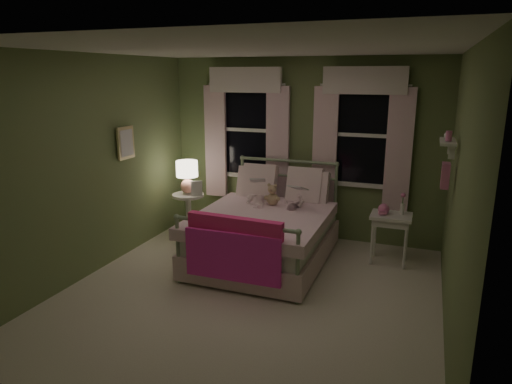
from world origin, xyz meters
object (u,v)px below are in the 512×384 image
at_px(child_left, 257,178).
at_px(child_right, 296,188).
at_px(bed, 266,232).
at_px(nightstand_right, 391,222).
at_px(nightstand_left, 189,209).
at_px(teddy_bear, 272,196).
at_px(table_lamp, 187,174).

relative_size(child_left, child_right, 1.31).
distance_m(bed, nightstand_right, 1.59).
distance_m(child_right, nightstand_right, 1.28).
height_order(child_right, nightstand_left, child_right).
distance_m(bed, child_right, 0.71).
bearing_deg(child_right, nightstand_right, -178.08).
bearing_deg(teddy_bear, child_right, 29.50).
distance_m(teddy_bear, nightstand_right, 1.55).
bearing_deg(child_right, teddy_bear, 29.37).
height_order(nightstand_left, table_lamp, table_lamp).
height_order(teddy_bear, nightstand_right, teddy_bear).
xyz_separation_m(teddy_bear, nightstand_right, (1.52, 0.20, -0.24)).
bearing_deg(child_left, bed, 100.04).
xyz_separation_m(child_left, nightstand_left, (-1.09, 0.02, -0.57)).
distance_m(table_lamp, nightstand_right, 2.92).
relative_size(bed, nightstand_right, 3.18).
height_order(bed, nightstand_left, bed).
relative_size(child_left, nightstand_left, 1.28).
height_order(bed, child_left, child_left).
relative_size(teddy_bear, table_lamp, 0.62).
relative_size(bed, child_right, 3.21).
distance_m(nightstand_left, nightstand_right, 2.89).
xyz_separation_m(teddy_bear, table_lamp, (-1.37, 0.18, 0.16)).
distance_m(child_right, table_lamp, 1.65).
xyz_separation_m(child_right, nightstand_right, (1.24, 0.04, -0.34)).
relative_size(nightstand_left, table_lamp, 1.36).
xyz_separation_m(child_right, table_lamp, (-1.65, 0.02, 0.07)).
bearing_deg(nightstand_right, table_lamp, -179.53).
bearing_deg(teddy_bear, table_lamp, 172.57).
height_order(bed, teddy_bear, bed).
xyz_separation_m(bed, nightstand_left, (-1.37, 0.44, 0.03)).
bearing_deg(table_lamp, child_right, -0.71).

